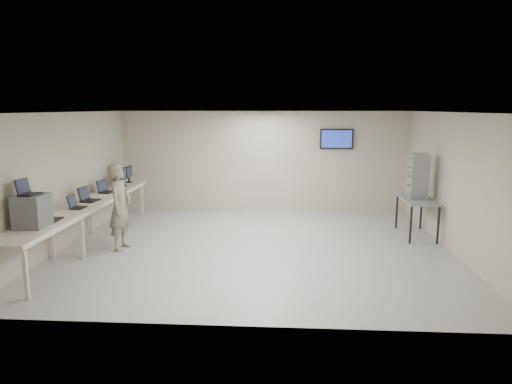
# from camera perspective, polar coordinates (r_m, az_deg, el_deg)

# --- Properties ---
(room) EXTENTS (8.01, 7.01, 2.81)m
(room) POSITION_cam_1_polar(r_m,az_deg,el_deg) (9.36, 0.15, 1.41)
(room) COLOR #B8B6AD
(room) RESTS_ON ground
(workbench) EXTENTS (0.76, 6.00, 0.90)m
(workbench) POSITION_cam_1_polar(r_m,az_deg,el_deg) (10.28, -20.46, -1.75)
(workbench) COLOR beige
(workbench) RESTS_ON ground
(equipment_box) EXTENTS (0.48, 0.54, 0.55)m
(equipment_box) POSITION_cam_1_polar(r_m,az_deg,el_deg) (8.56, -26.21, -2.14)
(equipment_box) COLOR slate
(equipment_box) RESTS_ON workbench
(laptop_on_box) EXTENTS (0.32, 0.37, 0.27)m
(laptop_on_box) POSITION_cam_1_polar(r_m,az_deg,el_deg) (8.52, -26.71, 0.15)
(laptop_on_box) COLOR black
(laptop_on_box) RESTS_ON equipment_box
(laptop_0) EXTENTS (0.33, 0.40, 0.30)m
(laptop_0) POSITION_cam_1_polar(r_m,az_deg,el_deg) (8.97, -24.51, -2.77)
(laptop_0) COLOR black
(laptop_0) RESTS_ON workbench
(laptop_1) EXTENTS (0.29, 0.34, 0.26)m
(laptop_1) POSITION_cam_1_polar(r_m,az_deg,el_deg) (9.84, -21.61, -1.51)
(laptop_1) COLOR black
(laptop_1) RESTS_ON workbench
(laptop_2) EXTENTS (0.38, 0.44, 0.31)m
(laptop_2) POSITION_cam_1_polar(r_m,az_deg,el_deg) (10.49, -20.30, -0.65)
(laptop_2) COLOR black
(laptop_2) RESTS_ON workbench
(laptop_3) EXTENTS (0.40, 0.45, 0.31)m
(laptop_3) POSITION_cam_1_polar(r_m,az_deg,el_deg) (11.42, -18.29, 0.33)
(laptop_3) COLOR black
(laptop_3) RESTS_ON workbench
(laptop_4) EXTENTS (0.30, 0.35, 0.25)m
(laptop_4) POSITION_cam_1_polar(r_m,az_deg,el_deg) (12.04, -16.81, 0.86)
(laptop_4) COLOR black
(laptop_4) RESTS_ON workbench
(monitor_near) EXTENTS (0.20, 0.46, 0.46)m
(monitor_near) POSITION_cam_1_polar(r_m,az_deg,el_deg) (12.29, -16.36, 2.06)
(monitor_near) COLOR black
(monitor_near) RESTS_ON workbench
(monitor_far) EXTENTS (0.20, 0.44, 0.44)m
(monitor_far) POSITION_cam_1_polar(r_m,az_deg,el_deg) (12.75, -15.62, 2.33)
(monitor_far) COLOR black
(monitor_far) RESTS_ON workbench
(soldier) EXTENTS (0.46, 0.67, 1.79)m
(soldier) POSITION_cam_1_polar(r_m,az_deg,el_deg) (9.72, -16.61, -1.79)
(soldier) COLOR #595B46
(soldier) RESTS_ON ground
(side_table) EXTENTS (0.68, 1.45, 0.87)m
(side_table) POSITION_cam_1_polar(r_m,az_deg,el_deg) (10.93, 19.52, -1.14)
(side_table) COLOR gray
(side_table) RESTS_ON ground
(storage_bins) EXTENTS (0.39, 0.43, 1.02)m
(storage_bins) POSITION_cam_1_polar(r_m,az_deg,el_deg) (10.83, 19.60, 1.88)
(storage_bins) COLOR gray
(storage_bins) RESTS_ON side_table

